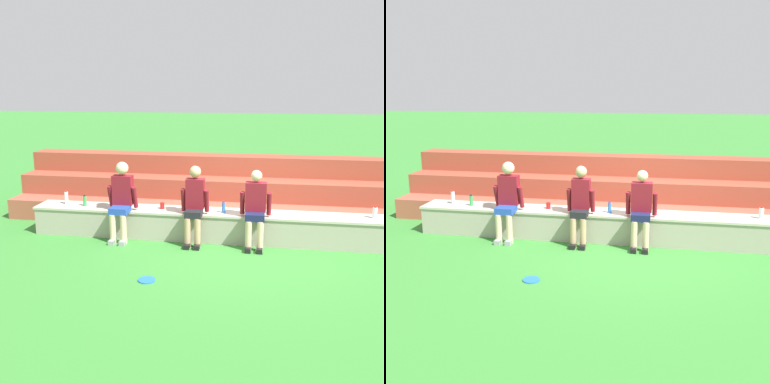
{
  "view_description": "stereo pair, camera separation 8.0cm",
  "coord_description": "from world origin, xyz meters",
  "views": [
    {
      "loc": [
        0.36,
        -7.54,
        2.75
      ],
      "look_at": [
        -0.97,
        0.29,
        0.88
      ],
      "focal_mm": 42.05,
      "sensor_mm": 36.0,
      "label": 1
    },
    {
      "loc": [
        0.44,
        -7.53,
        2.75
      ],
      "look_at": [
        -0.97,
        0.29,
        0.88
      ],
      "focal_mm": 42.05,
      "sensor_mm": 36.0,
      "label": 2
    }
  ],
  "objects": [
    {
      "name": "brick_bleachers",
      "position": [
        0.0,
        1.93,
        0.49
      ],
      "size": [
        10.02,
        1.81,
        1.26
      ],
      "color": "#A9523E",
      "rests_on": "ground"
    },
    {
      "name": "person_far_left",
      "position": [
        -2.22,
        0.01,
        0.77
      ],
      "size": [
        0.54,
        0.6,
        1.42
      ],
      "color": "beige",
      "rests_on": "ground"
    },
    {
      "name": "ground_plane",
      "position": [
        0.0,
        0.0,
        0.0
      ],
      "size": [
        80.0,
        80.0,
        0.0
      ],
      "primitive_type": "plane",
      "color": "#388433"
    },
    {
      "name": "stone_seating_wall",
      "position": [
        0.0,
        0.29,
        0.28
      ],
      "size": [
        7.92,
        0.61,
        0.53
      ],
      "color": "#A8A08E",
      "rests_on": "ground"
    },
    {
      "name": "water_bottle_mid_right",
      "position": [
        -3.44,
        0.34,
        0.65
      ],
      "size": [
        0.07,
        0.07,
        0.26
      ],
      "color": "silver",
      "rests_on": "stone_seating_wall"
    },
    {
      "name": "frisbee",
      "position": [
        -1.3,
        -1.69,
        0.01
      ],
      "size": [
        0.25,
        0.25,
        0.02
      ],
      "primitive_type": "cylinder",
      "color": "blue",
      "rests_on": "ground"
    },
    {
      "name": "person_center",
      "position": [
        0.19,
        -0.02,
        0.73
      ],
      "size": [
        0.54,
        0.53,
        1.36
      ],
      "color": "beige",
      "rests_on": "ground"
    },
    {
      "name": "water_bottle_near_right",
      "position": [
        2.22,
        0.33,
        0.63
      ],
      "size": [
        0.08,
        0.08,
        0.21
      ],
      "color": "silver",
      "rests_on": "stone_seating_wall"
    },
    {
      "name": "person_left_of_center",
      "position": [
        -0.88,
        -0.02,
        0.75
      ],
      "size": [
        0.5,
        0.55,
        1.4
      ],
      "color": "tan",
      "rests_on": "ground"
    },
    {
      "name": "water_bottle_mid_left",
      "position": [
        -0.38,
        0.23,
        0.63
      ],
      "size": [
        0.07,
        0.07,
        0.21
      ],
      "color": "blue",
      "rests_on": "stone_seating_wall"
    },
    {
      "name": "water_bottle_center_gap",
      "position": [
        -3.03,
        0.26,
        0.63
      ],
      "size": [
        0.06,
        0.06,
        0.21
      ],
      "color": "green",
      "rests_on": "stone_seating_wall"
    },
    {
      "name": "plastic_cup_right_end",
      "position": [
        -1.53,
        0.3,
        0.59
      ],
      "size": [
        0.08,
        0.08,
        0.12
      ],
      "primitive_type": "cylinder",
      "color": "red",
      "rests_on": "stone_seating_wall"
    }
  ]
}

